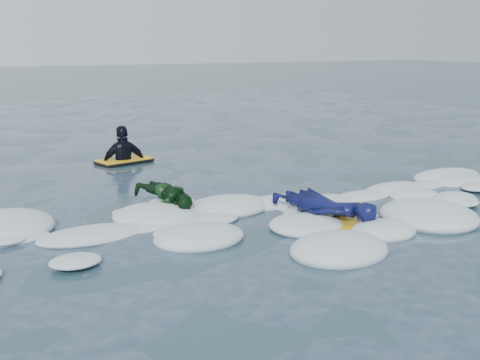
# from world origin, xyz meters

# --- Properties ---
(ground) EXTENTS (120.00, 120.00, 0.00)m
(ground) POSITION_xyz_m (0.00, 0.00, 0.00)
(ground) COLOR #162D36
(ground) RESTS_ON ground
(foam_band) EXTENTS (12.00, 3.10, 0.30)m
(foam_band) POSITION_xyz_m (0.00, 1.03, 0.00)
(foam_band) COLOR silver
(foam_band) RESTS_ON ground
(prone_woman_unit) EXTENTS (1.01, 1.63, 0.39)m
(prone_woman_unit) POSITION_xyz_m (1.99, 0.55, 0.20)
(prone_woman_unit) COLOR black
(prone_woman_unit) RESTS_ON ground
(prone_child_unit) EXTENTS (0.71, 1.17, 0.42)m
(prone_child_unit) POSITION_xyz_m (0.33, 2.00, 0.21)
(prone_child_unit) COLOR black
(prone_child_unit) RESTS_ON ground
(waiting_rider_unit) EXTENTS (1.17, 0.81, 1.60)m
(waiting_rider_unit) POSITION_xyz_m (0.86, 5.75, -0.04)
(waiting_rider_unit) COLOR black
(waiting_rider_unit) RESTS_ON ground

